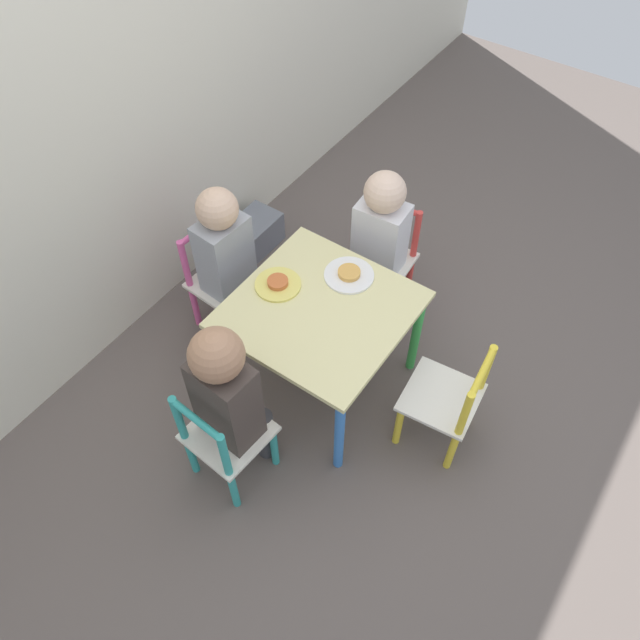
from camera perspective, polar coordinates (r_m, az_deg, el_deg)
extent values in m
plane|color=#5B514C|center=(2.61, 0.00, -5.42)|extent=(6.00, 6.00, 0.00)
cube|color=beige|center=(2.25, -20.90, 25.33)|extent=(6.00, 0.06, 2.60)
cube|color=beige|center=(2.24, 0.00, 0.95)|extent=(0.61, 0.61, 0.02)
cylinder|color=#387AD1|center=(2.22, 1.77, -10.48)|extent=(0.04, 0.04, 0.44)
cylinder|color=green|center=(2.50, 8.77, -1.26)|extent=(0.04, 0.04, 0.44)
cylinder|color=orange|center=(2.42, -9.08, -3.80)|extent=(0.04, 0.04, 0.44)
cylinder|color=#8E51BC|center=(2.67, -1.46, 4.06)|extent=(0.04, 0.04, 0.44)
cube|color=silver|center=(2.69, 5.47, 5.29)|extent=(0.28, 0.28, 0.02)
cylinder|color=#DB3D38|center=(2.75, 2.30, 2.87)|extent=(0.03, 0.03, 0.25)
cylinder|color=#DB3D38|center=(2.70, 6.24, 1.14)|extent=(0.03, 0.03, 0.25)
cylinder|color=#DB3D38|center=(2.88, 4.37, 5.57)|extent=(0.03, 0.03, 0.25)
cylinder|color=#DB3D38|center=(2.83, 8.17, 3.96)|extent=(0.03, 0.03, 0.25)
cylinder|color=#DB3D38|center=(2.71, 4.69, 9.27)|extent=(0.03, 0.03, 0.26)
cylinder|color=#DB3D38|center=(2.65, 8.77, 7.63)|extent=(0.03, 0.03, 0.26)
cylinder|color=#DB3D38|center=(2.60, 6.95, 10.33)|extent=(0.04, 0.21, 0.02)
cube|color=silver|center=(2.63, -8.56, 3.43)|extent=(0.28, 0.28, 0.02)
cylinder|color=#E5599E|center=(2.63, -8.18, -0.88)|extent=(0.03, 0.03, 0.25)
cylinder|color=#E5599E|center=(2.72, -5.10, 1.86)|extent=(0.03, 0.03, 0.25)
cylinder|color=#E5599E|center=(2.74, -11.35, 1.32)|extent=(0.03, 0.03, 0.25)
cylinder|color=#E5599E|center=(2.83, -8.29, 3.89)|extent=(0.03, 0.03, 0.25)
cylinder|color=#E5599E|center=(2.56, -12.22, 4.93)|extent=(0.03, 0.03, 0.26)
cylinder|color=#E5599E|center=(2.65, -8.90, 7.56)|extent=(0.03, 0.03, 0.26)
cylinder|color=#E5599E|center=(2.52, -10.91, 8.12)|extent=(0.21, 0.04, 0.02)
cube|color=silver|center=(2.21, -8.34, -10.17)|extent=(0.28, 0.28, 0.02)
cylinder|color=teal|center=(2.32, -4.21, -11.45)|extent=(0.03, 0.03, 0.25)
cylinder|color=teal|center=(2.40, -8.03, -8.53)|extent=(0.03, 0.03, 0.25)
cylinder|color=teal|center=(2.26, -7.91, -15.08)|extent=(0.03, 0.03, 0.25)
cylinder|color=teal|center=(2.35, -11.69, -11.92)|extent=(0.03, 0.03, 0.25)
cylinder|color=teal|center=(2.04, -8.68, -12.23)|extent=(0.03, 0.03, 0.26)
cylinder|color=teal|center=(2.13, -12.77, -8.85)|extent=(0.03, 0.03, 0.26)
cylinder|color=teal|center=(1.98, -11.28, -8.92)|extent=(0.04, 0.21, 0.02)
cube|color=silver|center=(2.30, 11.02, -6.93)|extent=(0.28, 0.28, 0.02)
cylinder|color=yellow|center=(2.48, 9.24, -5.72)|extent=(0.03, 0.03, 0.25)
cylinder|color=yellow|center=(2.37, 7.20, -9.50)|extent=(0.03, 0.03, 0.25)
cylinder|color=yellow|center=(2.47, 13.77, -7.65)|extent=(0.03, 0.03, 0.25)
cylinder|color=yellow|center=(2.35, 11.96, -11.57)|extent=(0.03, 0.03, 0.25)
cylinder|color=yellow|center=(2.26, 14.95, -4.34)|extent=(0.03, 0.03, 0.26)
cylinder|color=yellow|center=(2.14, 13.06, -8.47)|extent=(0.03, 0.03, 0.26)
cylinder|color=yellow|center=(2.10, 14.63, -4.66)|extent=(0.21, 0.04, 0.02)
cylinder|color=#4C608E|center=(2.72, 3.19, 2.33)|extent=(0.07, 0.07, 0.26)
cylinder|color=#4C608E|center=(2.70, 5.06, 1.51)|extent=(0.07, 0.07, 0.26)
cube|color=silver|center=(2.56, 5.55, 7.61)|extent=(0.15, 0.21, 0.32)
sphere|color=beige|center=(2.41, 5.97, 11.55)|extent=(0.16, 0.16, 0.16)
cylinder|color=#38383D|center=(2.64, -7.14, -0.19)|extent=(0.07, 0.07, 0.26)
cylinder|color=#38383D|center=(2.68, -5.69, 1.11)|extent=(0.07, 0.07, 0.26)
cube|color=#999EA8|center=(2.49, -8.70, 5.93)|extent=(0.21, 0.15, 0.34)
sphere|color=#DBB293|center=(2.33, -9.39, 10.01)|extent=(0.16, 0.16, 0.16)
cylinder|color=#38383D|center=(2.34, -5.03, -10.35)|extent=(0.07, 0.07, 0.26)
cylinder|color=#38383D|center=(2.37, -6.83, -8.98)|extent=(0.07, 0.07, 0.26)
cube|color=#423833|center=(2.06, -8.55, -7.29)|extent=(0.15, 0.21, 0.36)
sphere|color=#A37556|center=(1.85, -9.45, -3.18)|extent=(0.17, 0.17, 0.17)
cylinder|color=white|center=(2.34, 2.67, 4.11)|extent=(0.19, 0.19, 0.01)
cylinder|color=gold|center=(2.33, 2.68, 4.35)|extent=(0.08, 0.08, 0.02)
cylinder|color=#EADB66|center=(2.31, -3.87, 3.26)|extent=(0.17, 0.17, 0.01)
cylinder|color=#CC6633|center=(2.30, -3.89, 3.49)|extent=(0.08, 0.08, 0.02)
cube|color=slate|center=(3.05, -6.57, 7.40)|extent=(0.35, 0.18, 0.16)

